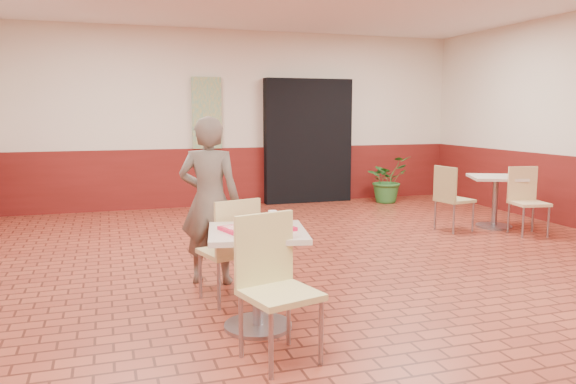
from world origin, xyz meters
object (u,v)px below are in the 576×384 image
object	(u,v)px
customer	(210,201)
chair_second_front	(526,197)
chair_main_back	(232,245)
potted_plant	(387,179)
main_table	(258,262)
chair_main_front	(274,279)
chair_second_left	(451,195)
ring_donut	(241,223)
second_table	(495,193)
long_john_donut	(264,225)
serving_tray	(257,228)
paper_cup	(273,216)

from	to	relation	value
customer	chair_second_front	world-z (taller)	customer
chair_main_back	chair_second_front	bearing A→B (deg)	-176.64
customer	potted_plant	world-z (taller)	customer
main_table	customer	bearing A→B (deg)	96.15
main_table	chair_main_back	distance (m)	0.61
chair_main_front	chair_second_left	bearing A→B (deg)	26.54
chair_main_front	ring_donut	distance (m)	0.65
main_table	second_table	xyz separation A→B (m)	(4.15, 2.60, -0.02)
main_table	long_john_donut	bearing A→B (deg)	-55.73
chair_main_back	ring_donut	world-z (taller)	chair_main_back
serving_tray	potted_plant	world-z (taller)	potted_plant
chair_second_left	main_table	bearing A→B (deg)	116.76
main_table	long_john_donut	xyz separation A→B (m)	(0.04, -0.05, 0.30)
chair_second_left	chair_main_front	bearing A→B (deg)	121.74
second_table	main_table	bearing A→B (deg)	-147.93
ring_donut	chair_main_front	bearing A→B (deg)	-82.67
chair_main_back	ring_donut	size ratio (longest dim) A/B	9.11
serving_tray	paper_cup	bearing A→B (deg)	40.45
customer	potted_plant	distance (m)	5.45
chair_main_back	chair_second_front	distance (m)	4.57
main_table	chair_main_front	world-z (taller)	chair_main_front
chair_second_front	long_john_donut	bearing A→B (deg)	-143.31
customer	chair_second_left	size ratio (longest dim) A/B	1.78
main_table	serving_tray	bearing A→B (deg)	-26.57
main_table	chair_main_front	xyz separation A→B (m)	(-0.03, -0.52, 0.03)
customer	chair_second_front	bearing A→B (deg)	-145.92
potted_plant	chair_main_back	bearing A→B (deg)	-130.61
chair_main_back	chair_main_front	bearing A→B (deg)	75.93
chair_main_back	chair_second_left	bearing A→B (deg)	-166.30
chair_main_back	paper_cup	bearing A→B (deg)	99.02
chair_main_front	ring_donut	bearing A→B (deg)	81.81
chair_main_front	chair_main_back	xyz separation A→B (m)	(-0.03, 1.13, -0.03)
main_table	chair_main_back	xyz separation A→B (m)	(-0.06, 0.61, -0.00)
paper_cup	chair_second_left	size ratio (longest dim) A/B	0.10
chair_main_back	second_table	xyz separation A→B (m)	(4.21, 1.99, -0.01)
chair_main_back	second_table	world-z (taller)	chair_main_back
serving_tray	chair_second_front	bearing A→B (deg)	26.38
chair_main_front	chair_second_left	distance (m)	4.61
chair_main_back	customer	xyz separation A→B (m)	(-0.07, 0.63, 0.29)
main_table	serving_tray	world-z (taller)	serving_tray
serving_tray	ring_donut	size ratio (longest dim) A/B	4.79
ring_donut	potted_plant	world-z (taller)	potted_plant
chair_second_left	potted_plant	world-z (taller)	chair_second_left
paper_cup	chair_main_front	bearing A→B (deg)	-105.82
main_table	potted_plant	distance (m)	6.29
chair_second_left	customer	bearing A→B (deg)	100.26
customer	second_table	world-z (taller)	customer
chair_main_front	serving_tray	world-z (taller)	chair_main_front
main_table	chair_main_front	distance (m)	0.52
serving_tray	paper_cup	size ratio (longest dim) A/B	5.50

